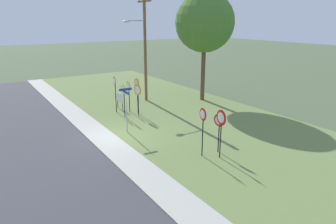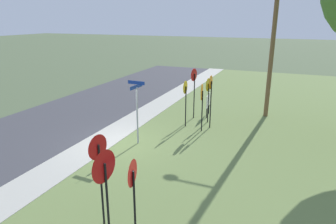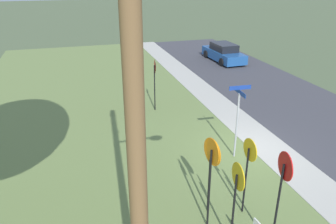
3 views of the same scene
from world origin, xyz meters
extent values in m
plane|color=#4C5B3D|center=(0.00, 0.00, 0.00)|extent=(160.00, 160.00, 0.00)
cube|color=#ADAA9E|center=(0.00, -0.80, 0.03)|extent=(44.00, 1.60, 0.06)
cube|color=olive|center=(0.00, 6.00, 0.02)|extent=(44.00, 12.00, 0.04)
cylinder|color=black|center=(-4.29, 3.00, 1.09)|extent=(0.06, 0.06, 2.10)
cylinder|color=gold|center=(-4.29, 2.96, 2.09)|extent=(0.69, 0.07, 0.69)
cylinder|color=white|center=(-4.29, 2.94, 2.09)|extent=(0.54, 0.04, 0.54)
cylinder|color=black|center=(-3.52, 3.32, 1.24)|extent=(0.06, 0.06, 2.41)
cylinder|color=orange|center=(-3.52, 3.28, 2.40)|extent=(0.67, 0.05, 0.67)
cylinder|color=white|center=(-3.52, 3.27, 2.40)|extent=(0.52, 0.03, 0.52)
cylinder|color=black|center=(-4.72, 2.07, 1.28)|extent=(0.06, 0.06, 2.49)
cylinder|color=red|center=(-4.72, 2.03, 2.48)|extent=(0.68, 0.13, 0.68)
cylinder|color=white|center=(-4.72, 2.02, 2.48)|extent=(0.53, 0.09, 0.53)
cylinder|color=black|center=(-3.25, 2.10, 1.09)|extent=(0.06, 0.06, 2.11)
cylinder|color=gold|center=(-3.25, 2.06, 2.10)|extent=(0.65, 0.05, 0.65)
cylinder|color=white|center=(-3.25, 2.04, 2.10)|extent=(0.51, 0.02, 0.51)
cylinder|color=black|center=(-2.92, 3.06, 1.06)|extent=(0.06, 0.06, 2.03)
cylinder|color=orange|center=(-2.92, 3.02, 2.01)|extent=(0.79, 0.16, 0.80)
cylinder|color=white|center=(-2.92, 3.00, 2.01)|extent=(0.61, 0.11, 0.62)
cylinder|color=black|center=(4.98, 2.63, 1.21)|extent=(0.06, 0.06, 2.33)
cone|color=red|center=(4.98, 2.59, 2.31)|extent=(0.66, 0.13, 0.67)
cone|color=silver|center=(4.98, 2.57, 2.31)|extent=(0.45, 0.08, 0.45)
cylinder|color=black|center=(5.64, 3.26, 1.17)|extent=(0.06, 0.06, 2.25)
cone|color=red|center=(5.64, 3.22, 2.21)|extent=(0.79, 0.13, 0.79)
cone|color=white|center=(5.64, 3.20, 2.21)|extent=(0.54, 0.08, 0.54)
cylinder|color=black|center=(5.08, 3.66, 0.98)|extent=(0.06, 0.06, 1.87)
cone|color=red|center=(5.08, 3.62, 1.84)|extent=(0.69, 0.15, 0.69)
cone|color=white|center=(5.08, 3.60, 1.84)|extent=(0.47, 0.10, 0.47)
cylinder|color=#9EA0A8|center=(-0.33, 0.87, 1.30)|extent=(0.07, 0.07, 2.51)
cylinder|color=#9EA0A8|center=(-0.33, 0.87, 2.57)|extent=(0.09, 0.09, 0.03)
cube|color=navy|center=(-0.33, 0.87, 2.63)|extent=(0.96, 0.08, 0.15)
cube|color=navy|center=(-0.33, 0.87, 2.80)|extent=(0.07, 0.82, 0.15)
cylinder|color=brown|center=(-6.66, 5.78, 4.73)|extent=(0.24, 0.24, 9.38)
cube|color=#1E4C8C|center=(13.24, -5.07, 0.50)|extent=(4.53, 1.87, 0.68)
cube|color=black|center=(13.24, -5.07, 1.12)|extent=(2.29, 1.53, 0.56)
cylinder|color=black|center=(14.60, -4.16, 0.31)|extent=(0.61, 0.20, 0.60)
cylinder|color=black|center=(14.66, -5.88, 0.31)|extent=(0.61, 0.20, 0.60)
cylinder|color=black|center=(11.82, -4.27, 0.31)|extent=(0.61, 0.20, 0.60)
cylinder|color=black|center=(11.89, -5.98, 0.31)|extent=(0.61, 0.20, 0.60)
camera|label=1|loc=(16.12, -6.75, 6.85)|focal=32.29mm
camera|label=2|loc=(10.75, 6.89, 5.40)|focal=32.31mm
camera|label=3|loc=(-10.09, 6.40, 6.54)|focal=35.25mm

